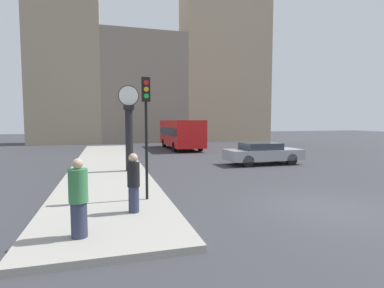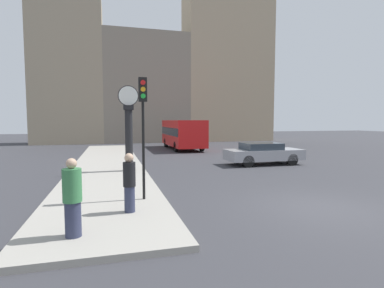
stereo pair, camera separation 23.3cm
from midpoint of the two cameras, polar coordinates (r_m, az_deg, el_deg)
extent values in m
plane|color=#38383D|center=(10.29, 23.14, -11.10)|extent=(120.00, 120.00, 0.00)
cube|color=#A39E93|center=(18.83, -16.17, -3.71)|extent=(3.82, 25.98, 0.16)
cube|color=gray|center=(39.08, -23.19, 12.45)|extent=(7.95, 5.00, 16.73)
cube|color=gray|center=(38.87, -9.34, 10.34)|extent=(10.39, 5.00, 13.43)
cube|color=tan|center=(41.96, 6.07, 13.78)|extent=(11.49, 5.00, 19.01)
cube|color=#9E9EA3|center=(18.96, 13.04, -1.94)|extent=(4.67, 1.90, 0.64)
cube|color=#2D3842|center=(18.82, 12.57, -0.39)|extent=(2.24, 1.71, 0.40)
cylinder|color=black|center=(20.44, 15.44, -2.27)|extent=(0.71, 0.22, 0.71)
cylinder|color=black|center=(19.04, 18.07, -2.82)|extent=(0.71, 0.22, 0.71)
cylinder|color=black|center=(19.10, 7.99, -2.62)|extent=(0.71, 0.22, 0.71)
cylinder|color=black|center=(17.59, 10.21, -3.25)|extent=(0.71, 0.22, 0.71)
cube|color=red|center=(28.43, -2.36, 2.14)|extent=(2.60, 7.90, 2.37)
cube|color=#1E232D|center=(28.43, -2.36, 2.44)|extent=(2.62, 7.74, 0.71)
cylinder|color=black|center=(31.15, -1.34, 0.33)|extent=(0.28, 0.90, 0.90)
cylinder|color=black|center=(30.64, -5.54, 0.24)|extent=(0.28, 0.90, 0.90)
cylinder|color=black|center=(26.45, 1.35, -0.41)|extent=(0.28, 0.90, 0.90)
cylinder|color=black|center=(25.86, -3.56, -0.53)|extent=(0.28, 0.90, 0.90)
cylinder|color=black|center=(9.72, -9.34, -1.33)|extent=(0.09, 0.09, 3.14)
cube|color=black|center=(9.72, -9.49, 10.19)|extent=(0.26, 0.20, 0.76)
cylinder|color=red|center=(9.62, -9.42, 11.50)|extent=(0.15, 0.04, 0.15)
cylinder|color=orange|center=(9.60, -9.41, 10.26)|extent=(0.15, 0.04, 0.15)
cylinder|color=green|center=(9.58, -9.39, 9.02)|extent=(0.15, 0.04, 0.15)
cylinder|color=black|center=(15.45, -12.29, 0.65)|extent=(0.38, 0.38, 3.08)
cube|color=black|center=(15.43, -12.39, 6.80)|extent=(0.49, 0.49, 0.23)
cylinder|color=black|center=(15.47, -12.42, 8.97)|extent=(1.02, 0.04, 1.02)
cylinder|color=white|center=(15.47, -12.42, 8.97)|extent=(0.95, 0.06, 0.95)
cylinder|color=#2D334C|center=(7.20, -21.60, -13.25)|extent=(0.35, 0.35, 0.78)
cylinder|color=#387A47|center=(7.01, -21.77, -7.37)|extent=(0.41, 0.41, 0.73)
sphere|color=tan|center=(6.93, -21.89, -3.50)|extent=(0.23, 0.23, 0.23)
cylinder|color=#2D334C|center=(8.62, -11.79, -10.28)|extent=(0.29, 0.29, 0.72)
cylinder|color=black|center=(8.47, -11.87, -5.70)|extent=(0.34, 0.34, 0.68)
sphere|color=tan|center=(8.40, -11.92, -2.59)|extent=(0.25, 0.25, 0.25)
camera|label=1|loc=(0.12, -90.40, -0.03)|focal=28.00mm
camera|label=2|loc=(0.12, 89.60, 0.03)|focal=28.00mm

